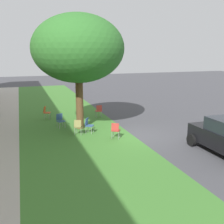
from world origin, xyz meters
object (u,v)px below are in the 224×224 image
chair_1 (88,124)px  chair_5 (78,126)px  chair_4 (46,112)px  chair_3 (60,120)px  chair_0 (99,110)px  street_tree (78,49)px  chair_2 (116,129)px

chair_1 → chair_5: (-0.15, 0.62, 0.00)m
chair_4 → chair_1: bearing=-154.5°
chair_3 → chair_0: bearing=-58.2°
chair_3 → chair_5: same height
chair_3 → chair_5: (-1.72, -0.75, 0.00)m
street_tree → chair_1: (-1.10, -0.24, -4.20)m
chair_2 → chair_4: (5.59, 3.08, 0.00)m
street_tree → chair_4: bearing=29.6°
street_tree → chair_2: (-2.57, -1.36, -4.20)m
street_tree → chair_2: street_tree is taller
street_tree → chair_5: size_ratio=7.60×
chair_1 → chair_5: same height
chair_2 → chair_4: size_ratio=1.00×
street_tree → chair_1: street_tree is taller
street_tree → chair_0: (2.31, -1.85, -4.20)m
chair_5 → chair_3: bearing=23.6°
chair_0 → chair_2: 4.90m
street_tree → chair_3: (0.46, 1.13, -4.20)m
chair_2 → chair_3: (3.03, 2.49, 0.00)m
chair_1 → chair_4: (4.12, 1.96, 0.00)m
street_tree → chair_1: size_ratio=7.60×
chair_3 → chair_5: bearing=-156.4°
chair_1 → chair_5: bearing=103.8°
chair_0 → chair_5: bearing=148.0°
chair_0 → chair_3: same height
chair_1 → chair_2: bearing=-142.8°
chair_2 → chair_1: bearing=37.2°
chair_4 → chair_5: same height
street_tree → chair_4: 5.45m
chair_2 → chair_3: bearing=39.3°
chair_5 → street_tree: bearing=-16.7°
chair_0 → chair_4: (0.71, 3.57, 0.00)m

